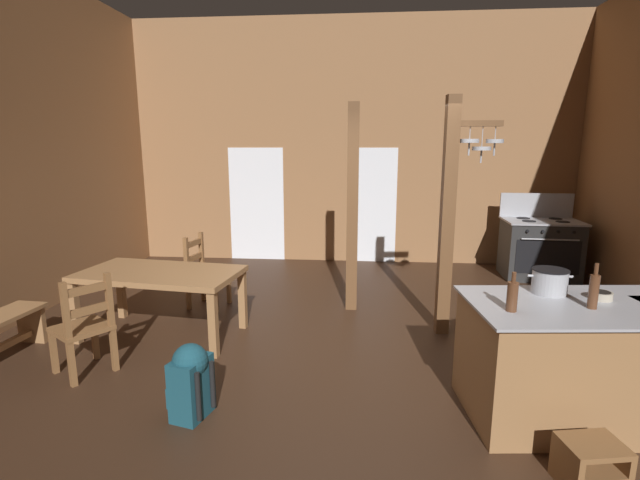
# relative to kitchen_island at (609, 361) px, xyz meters

# --- Properties ---
(ground_plane) EXTENTS (8.50, 9.24, 0.10)m
(ground_plane) POSITION_rel_kitchen_island_xyz_m (-2.08, 0.58, -0.51)
(ground_plane) COLOR #382316
(wall_back) EXTENTS (8.50, 0.14, 4.24)m
(wall_back) POSITION_rel_kitchen_island_xyz_m (-2.08, 4.87, 1.66)
(wall_back) COLOR #93663F
(wall_back) RESTS_ON ground_plane
(glazed_door_back_left) EXTENTS (1.00, 0.01, 2.05)m
(glazed_door_back_left) POSITION_rel_kitchen_island_xyz_m (-3.81, 4.80, 0.57)
(glazed_door_back_left) COLOR white
(glazed_door_back_left) RESTS_ON ground_plane
(glazed_panel_back_right) EXTENTS (0.84, 0.01, 2.05)m
(glazed_panel_back_right) POSITION_rel_kitchen_island_xyz_m (-1.70, 4.80, 0.57)
(glazed_panel_back_right) COLOR white
(glazed_panel_back_right) RESTS_ON ground_plane
(kitchen_island) EXTENTS (2.24, 1.16, 0.92)m
(kitchen_island) POSITION_rel_kitchen_island_xyz_m (0.00, 0.00, 0.00)
(kitchen_island) COLOR #9E7044
(kitchen_island) RESTS_ON ground_plane
(stove_range) EXTENTS (1.18, 0.87, 1.32)m
(stove_range) POSITION_rel_kitchen_island_xyz_m (0.95, 4.00, 0.02)
(stove_range) COLOR #2B2B2B
(stove_range) RESTS_ON ground_plane
(support_post_with_pot_rack) EXTENTS (0.61, 0.21, 2.59)m
(support_post_with_pot_rack) POSITION_rel_kitchen_island_xyz_m (-0.94, 1.58, 0.95)
(support_post_with_pot_rack) COLOR brown
(support_post_with_pot_rack) RESTS_ON ground_plane
(support_post_center) EXTENTS (0.14, 0.14, 2.59)m
(support_post_center) POSITION_rel_kitchen_island_xyz_m (-2.02, 2.27, 0.84)
(support_post_center) COLOR brown
(support_post_center) RESTS_ON ground_plane
(step_stool) EXTENTS (0.41, 0.34, 0.30)m
(step_stool) POSITION_rel_kitchen_island_xyz_m (-0.47, -0.81, -0.28)
(step_stool) COLOR brown
(step_stool) RESTS_ON ground_plane
(dining_table) EXTENTS (1.80, 1.10, 0.74)m
(dining_table) POSITION_rel_kitchen_island_xyz_m (-4.08, 1.22, 0.19)
(dining_table) COLOR #9E7044
(dining_table) RESTS_ON ground_plane
(ladderback_chair_near_window) EXTENTS (0.61, 0.61, 0.95)m
(ladderback_chair_near_window) POSITION_rel_kitchen_island_xyz_m (-4.41, 0.30, -0.01)
(ladderback_chair_near_window) COLOR brown
(ladderback_chair_near_window) RESTS_ON ground_plane
(ladderback_chair_by_post) EXTENTS (0.51, 0.51, 0.95)m
(ladderback_chair_by_post) POSITION_rel_kitchen_island_xyz_m (-3.93, 2.19, -0.01)
(ladderback_chair_by_post) COLOR brown
(ladderback_chair_by_post) RESTS_ON ground_plane
(backpack) EXTENTS (0.35, 0.37, 0.60)m
(backpack) POSITION_rel_kitchen_island_xyz_m (-3.20, -0.28, -0.14)
(backpack) COLOR #194756
(backpack) RESTS_ON ground_plane
(stockpot_on_counter) EXTENTS (0.35, 0.28, 0.20)m
(stockpot_on_counter) POSITION_rel_kitchen_island_xyz_m (-0.40, 0.22, 0.56)
(stockpot_on_counter) COLOR #A8AAB2
(stockpot_on_counter) RESTS_ON kitchen_island
(mixing_bowl_on_counter) EXTENTS (0.17, 0.17, 0.06)m
(mixing_bowl_on_counter) POSITION_rel_kitchen_island_xyz_m (-0.06, 0.11, 0.49)
(mixing_bowl_on_counter) COLOR #B2A893
(mixing_bowl_on_counter) RESTS_ON kitchen_island
(bottle_tall_on_counter) EXTENTS (0.08, 0.08, 0.29)m
(bottle_tall_on_counter) POSITION_rel_kitchen_island_xyz_m (-0.83, -0.22, 0.57)
(bottle_tall_on_counter) COLOR #56331E
(bottle_tall_on_counter) RESTS_ON kitchen_island
(bottle_short_on_counter) EXTENTS (0.07, 0.07, 0.34)m
(bottle_short_on_counter) POSITION_rel_kitchen_island_xyz_m (-0.23, -0.11, 0.59)
(bottle_short_on_counter) COLOR #56331E
(bottle_short_on_counter) RESTS_ON kitchen_island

